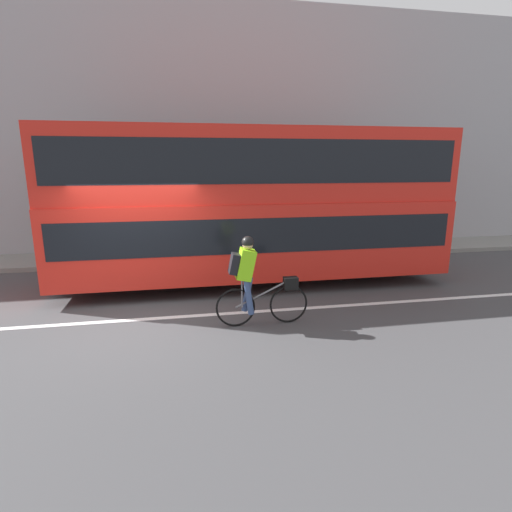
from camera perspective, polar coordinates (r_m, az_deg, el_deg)
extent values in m
plane|color=#424244|center=(8.10, -16.48, -8.44)|extent=(80.00, 80.00, 0.00)
cube|color=silver|center=(7.99, -16.56, -8.70)|extent=(50.00, 0.14, 0.01)
cube|color=gray|center=(12.70, -14.41, -0.14)|extent=(60.00, 1.84, 0.13)
cube|color=#9E9EA3|center=(13.48, -15.09, 16.92)|extent=(60.00, 0.30, 7.76)
cylinder|color=black|center=(10.76, 14.50, 0.02)|extent=(1.06, 0.30, 1.06)
cylinder|color=black|center=(9.83, -16.81, -1.36)|extent=(1.06, 0.30, 1.06)
cube|color=red|center=(9.78, -0.44, 3.01)|extent=(9.08, 2.50, 1.72)
cube|color=black|center=(9.74, -0.44, 4.21)|extent=(8.72, 2.52, 0.76)
cube|color=red|center=(9.62, -0.45, 12.87)|extent=(9.08, 2.40, 1.63)
cube|color=black|center=(9.62, -0.46, 13.35)|extent=(8.72, 2.42, 0.91)
torus|color=black|center=(7.45, 4.68, -6.86)|extent=(0.72, 0.04, 0.72)
torus|color=black|center=(7.27, -2.94, -7.37)|extent=(0.72, 0.04, 0.72)
cylinder|color=slate|center=(7.27, 0.93, -5.43)|extent=(1.00, 0.03, 0.49)
cylinder|color=slate|center=(7.19, -2.02, -5.34)|extent=(0.03, 0.03, 0.53)
cube|color=black|center=(7.33, 4.97, -3.87)|extent=(0.26, 0.16, 0.22)
cube|color=#8CE019|center=(7.05, -1.50, -1.19)|extent=(0.37, 0.32, 0.58)
cube|color=black|center=(7.02, -3.12, -1.11)|extent=(0.21, 0.26, 0.38)
cylinder|color=#384C7A|center=(7.31, -1.28, -5.47)|extent=(0.22, 0.11, 0.65)
cylinder|color=#384C7A|center=(7.14, -1.04, -5.93)|extent=(0.20, 0.11, 0.65)
sphere|color=tan|center=(6.98, -1.20, 1.65)|extent=(0.19, 0.19, 0.19)
sphere|color=black|center=(6.97, -1.20, 2.00)|extent=(0.21, 0.21, 0.21)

